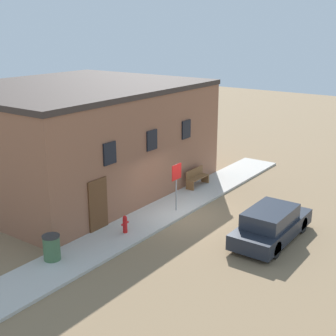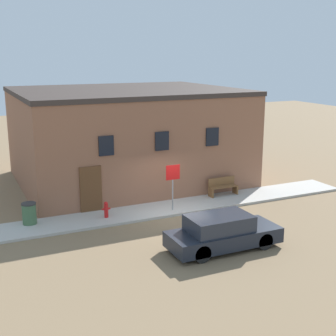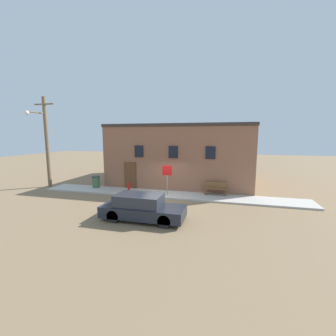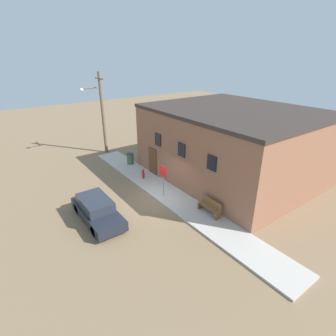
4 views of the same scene
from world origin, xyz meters
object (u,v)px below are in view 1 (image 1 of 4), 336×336
at_px(fire_hydrant, 125,224).
at_px(trash_bin, 52,247).
at_px(stop_sign, 176,178).
at_px(bench, 197,178).
at_px(parked_car, 271,225).

bearing_deg(fire_hydrant, trash_bin, 169.01).
bearing_deg(fire_hydrant, stop_sign, -5.92).
distance_m(stop_sign, trash_bin, 6.39).
height_order(bench, parked_car, parked_car).
height_order(stop_sign, parked_car, stop_sign).
distance_m(fire_hydrant, trash_bin, 3.22).
height_order(fire_hydrant, trash_bin, trash_bin).
xyz_separation_m(fire_hydrant, parked_car, (2.95, -4.82, 0.16)).
bearing_deg(parked_car, trash_bin, 138.34).
distance_m(fire_hydrant, parked_car, 5.66).
bearing_deg(trash_bin, stop_sign, -8.51).
relative_size(bench, trash_bin, 1.67).
relative_size(fire_hydrant, bench, 0.47).
relative_size(fire_hydrant, parked_car, 0.17).
bearing_deg(stop_sign, bench, 17.39).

